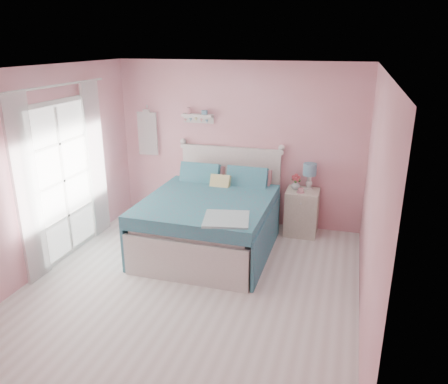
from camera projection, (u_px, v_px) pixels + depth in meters
The scene contains 13 objects.
floor at pixel (191, 287), 5.39m from camera, with size 4.50×4.50×0.00m, color silver.
room_shell at pixel (187, 163), 4.87m from camera, with size 4.50×4.50×4.50m.
bed at pixel (211, 220), 6.33m from camera, with size 1.73×2.19×1.27m.
nightstand at pixel (302, 212), 6.78m from camera, with size 0.49×0.49×0.71m.
table_lamp at pixel (310, 171), 6.64m from camera, with size 0.20×0.20×0.41m.
vase at pixel (296, 185), 6.70m from camera, with size 0.14×0.14×0.15m, color silver.
teacup at pixel (301, 190), 6.56m from camera, with size 0.09×0.09×0.07m, color pink.
roses at pixel (296, 178), 6.66m from camera, with size 0.14×0.11×0.12m.
wall_shelf at pixel (198, 116), 6.98m from camera, with size 0.50×0.15×0.25m.
hanging_dress at pixel (148, 134), 7.32m from camera, with size 0.34×0.03×0.72m, color white.
french_door at pixel (63, 181), 5.93m from camera, with size 0.04×1.32×2.16m.
curtain_near at pixel (27, 191), 5.20m from camera, with size 0.04×0.40×2.32m, color white.
curtain_far at pixel (96, 160), 6.55m from camera, with size 0.04×0.40×2.32m, color white.
Camera 1 is at (1.73, -4.39, 2.88)m, focal length 35.00 mm.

